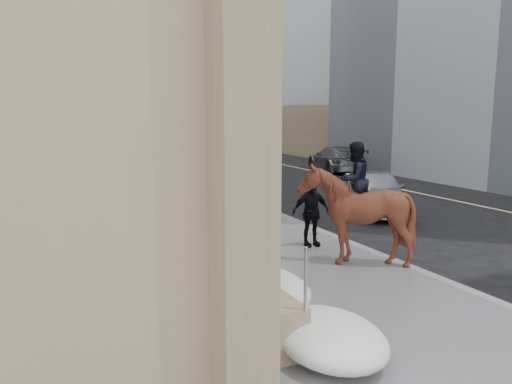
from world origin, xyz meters
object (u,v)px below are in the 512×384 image
mounted_horse_left (248,228)px  car_grey (336,159)px  mounted_horse_right (356,211)px  car_silver (374,190)px  pedestrian (311,212)px

mounted_horse_left → car_grey: (12.69, 15.63, -0.47)m
mounted_horse_left → mounted_horse_right: bearing=-165.0°
mounted_horse_left → car_grey: size_ratio=0.52×
mounted_horse_right → car_grey: bearing=-136.6°
car_silver → car_grey: size_ratio=0.89×
car_grey → car_silver: bearing=75.5°
mounted_horse_right → car_grey: (9.99, 15.62, -0.59)m
pedestrian → car_silver: (4.65, 3.36, -0.22)m
mounted_horse_right → car_silver: size_ratio=0.60×
car_silver → car_grey: (5.48, 10.54, -0.03)m
pedestrian → car_silver: bearing=40.5°
car_grey → pedestrian: bearing=66.9°
mounted_horse_left → mounted_horse_right: size_ratio=0.97×
car_silver → car_grey: bearing=87.4°
mounted_horse_left → mounted_horse_right: 2.70m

